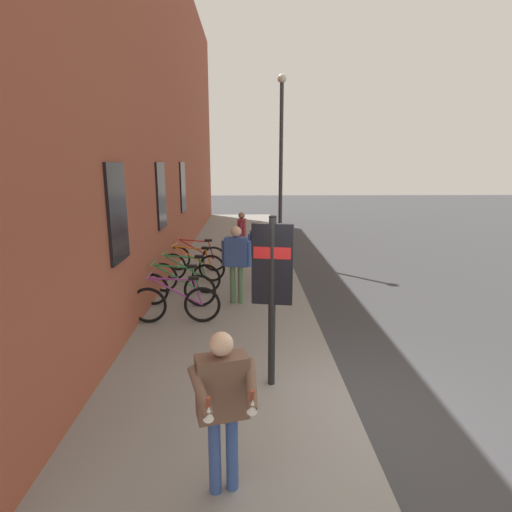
% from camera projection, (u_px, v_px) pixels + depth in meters
% --- Properties ---
extents(ground, '(60.00, 60.00, 0.00)m').
position_uv_depth(ground, '(335.00, 283.00, 11.18)').
color(ground, '#38383A').
extents(sidewalk_pavement, '(24.00, 3.50, 0.12)m').
position_uv_depth(sidewalk_pavement, '(235.00, 263.00, 13.06)').
color(sidewalk_pavement, gray).
rests_on(sidewalk_pavement, ground).
extents(station_facade, '(22.00, 0.65, 9.64)m').
position_uv_depth(station_facade, '(169.00, 109.00, 12.92)').
color(station_facade, brown).
rests_on(station_facade, ground).
extents(bicycle_end_of_row, '(0.48, 1.77, 0.97)m').
position_uv_depth(bicycle_end_of_row, '(176.00, 304.00, 8.03)').
color(bicycle_end_of_row, black).
rests_on(bicycle_end_of_row, sidewalk_pavement).
extents(bicycle_nearest_sign, '(0.48, 1.76, 0.97)m').
position_uv_depth(bicycle_nearest_sign, '(177.00, 289.00, 8.98)').
color(bicycle_nearest_sign, black).
rests_on(bicycle_nearest_sign, sidewalk_pavement).
extents(bicycle_by_door, '(0.48, 1.76, 0.97)m').
position_uv_depth(bicycle_by_door, '(185.00, 277.00, 9.89)').
color(bicycle_by_door, black).
rests_on(bicycle_by_door, sidewalk_pavement).
extents(bicycle_beside_lamp, '(0.51, 1.75, 0.97)m').
position_uv_depth(bicycle_beside_lamp, '(193.00, 266.00, 10.89)').
color(bicycle_beside_lamp, black).
rests_on(bicycle_beside_lamp, sidewalk_pavement).
extents(bicycle_mid_rack, '(0.48, 1.77, 0.97)m').
position_uv_depth(bicycle_mid_rack, '(196.00, 257.00, 11.90)').
color(bicycle_mid_rack, black).
rests_on(bicycle_mid_rack, sidewalk_pavement).
extents(transit_info_sign, '(0.17, 0.56, 2.40)m').
position_uv_depth(transit_info_sign, '(272.00, 275.00, 5.52)').
color(transit_info_sign, black).
rests_on(transit_info_sign, sidewalk_pavement).
extents(pedestrian_crossing_street, '(0.59, 0.27, 1.54)m').
position_uv_depth(pedestrian_crossing_street, '(242.00, 231.00, 13.05)').
color(pedestrian_crossing_street, '#B2A599').
rests_on(pedestrian_crossing_street, sidewalk_pavement).
extents(pedestrian_by_facade, '(0.32, 0.65, 1.73)m').
position_uv_depth(pedestrian_by_facade, '(236.00, 257.00, 9.02)').
color(pedestrian_by_facade, '#4C724C').
rests_on(pedestrian_by_facade, sidewalk_pavement).
extents(pedestrian_near_bus, '(0.32, 0.64, 1.70)m').
position_uv_depth(pedestrian_near_bus, '(261.00, 248.00, 10.06)').
color(pedestrian_near_bus, '#4C724C').
rests_on(pedestrian_near_bus, sidewalk_pavement).
extents(tourist_with_hotdogs, '(0.64, 0.64, 1.62)m').
position_uv_depth(tourist_with_hotdogs, '(223.00, 397.00, 3.73)').
color(tourist_with_hotdogs, '#334C8C').
rests_on(tourist_with_hotdogs, sidewalk_pavement).
extents(street_lamp, '(0.28, 0.28, 5.68)m').
position_uv_depth(street_lamp, '(281.00, 154.00, 12.90)').
color(street_lamp, '#333338').
rests_on(street_lamp, sidewalk_pavement).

